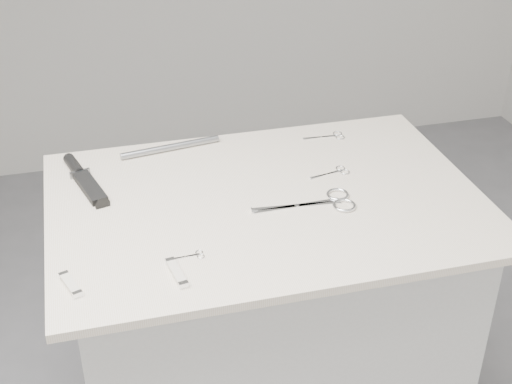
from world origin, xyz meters
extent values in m
cube|color=silver|center=(0.00, 0.00, 0.45)|extent=(0.90, 0.60, 0.90)
cube|color=beige|center=(0.00, 0.00, 0.91)|extent=(1.00, 0.70, 0.02)
cube|color=silver|center=(0.06, -0.05, 0.92)|extent=(0.21, 0.04, 0.00)
cylinder|color=silver|center=(0.06, -0.05, 0.92)|extent=(0.01, 0.01, 0.01)
torus|color=silver|center=(0.16, -0.03, 0.92)|extent=(0.05, 0.05, 0.01)
torus|color=silver|center=(0.16, -0.08, 0.92)|extent=(0.05, 0.05, 0.01)
cube|color=silver|center=(0.17, 0.07, 0.92)|extent=(0.09, 0.03, 0.00)
cylinder|color=silver|center=(0.17, 0.07, 0.92)|extent=(0.01, 0.01, 0.00)
torus|color=silver|center=(0.22, 0.09, 0.92)|extent=(0.02, 0.02, 0.00)
torus|color=silver|center=(0.22, 0.07, 0.92)|extent=(0.02, 0.02, 0.00)
cube|color=silver|center=(0.23, 0.27, 0.92)|extent=(0.10, 0.02, 0.00)
cylinder|color=silver|center=(0.23, 0.27, 0.92)|extent=(0.01, 0.01, 0.00)
torus|color=silver|center=(0.28, 0.28, 0.92)|extent=(0.03, 0.03, 0.00)
torus|color=silver|center=(0.28, 0.25, 0.92)|extent=(0.03, 0.03, 0.00)
cube|color=silver|center=(-0.22, -0.18, 0.92)|extent=(0.06, 0.01, 0.00)
cylinder|color=silver|center=(-0.22, -0.18, 0.92)|extent=(0.00, 0.00, 0.00)
torus|color=silver|center=(-0.19, -0.17, 0.92)|extent=(0.02, 0.02, 0.00)
torus|color=silver|center=(-0.19, -0.19, 0.92)|extent=(0.02, 0.02, 0.00)
cube|color=black|center=(-0.39, 0.14, 0.93)|extent=(0.08, 0.16, 0.02)
cube|color=gray|center=(-0.41, 0.21, 0.93)|extent=(0.06, 0.02, 0.02)
cylinder|color=black|center=(-0.43, 0.26, 0.93)|extent=(0.05, 0.10, 0.03)
cube|color=beige|center=(-0.45, -0.22, 0.92)|extent=(0.04, 0.08, 0.01)
cube|color=silver|center=(-0.46, -0.19, 0.93)|extent=(0.02, 0.01, 0.01)
cube|color=silver|center=(-0.44, -0.25, 0.93)|extent=(0.02, 0.01, 0.01)
cube|color=beige|center=(-0.25, -0.23, 0.93)|extent=(0.03, 0.09, 0.01)
cube|color=silver|center=(-0.25, -0.19, 0.93)|extent=(0.02, 0.01, 0.01)
cube|color=silver|center=(-0.24, -0.28, 0.93)|extent=(0.02, 0.01, 0.01)
cylinder|color=gray|center=(-0.18, 0.30, 0.93)|extent=(0.26, 0.06, 0.02)
camera|label=1|loc=(-0.38, -1.36, 1.78)|focal=50.00mm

